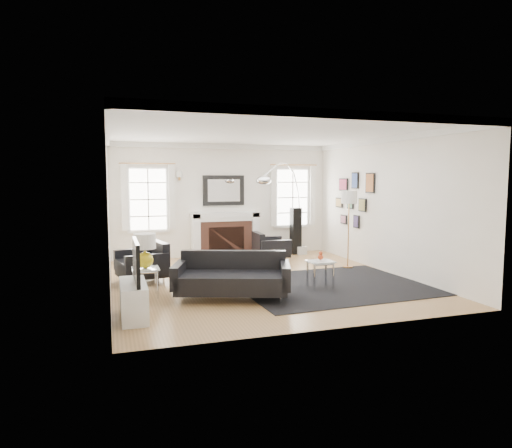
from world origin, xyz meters
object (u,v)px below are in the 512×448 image
object	(u,v)px
fireplace	(226,235)
gourd_lamp	(145,248)
armchair_left	(144,264)
coffee_table	(211,259)
sofa	(232,278)
armchair_right	(269,248)
arc_floor_lamp	(283,205)

from	to	relation	value
fireplace	gourd_lamp	bearing A→B (deg)	-123.09
armchair_left	gourd_lamp	bearing A→B (deg)	-93.24
armchair_left	coffee_table	size ratio (longest dim) A/B	1.14
sofa	coffee_table	xyz separation A→B (m)	(-0.03, 1.55, 0.05)
coffee_table	sofa	bearing A→B (deg)	-89.07
armchair_right	arc_floor_lamp	distance (m)	1.07
fireplace	arc_floor_lamp	distance (m)	1.64
fireplace	armchair_right	size ratio (longest dim) A/B	1.97
sofa	gourd_lamp	world-z (taller)	gourd_lamp
armchair_right	sofa	bearing A→B (deg)	-119.58
fireplace	armchair_right	world-z (taller)	fireplace
armchair_right	arc_floor_lamp	xyz separation A→B (m)	(0.40, 0.12, 0.99)
armchair_right	coffee_table	world-z (taller)	armchair_right
armchair_left	arc_floor_lamp	xyz separation A→B (m)	(3.38, 1.55, 0.95)
sofa	armchair_left	world-z (taller)	armchair_left
gourd_lamp	arc_floor_lamp	world-z (taller)	arc_floor_lamp
fireplace	coffee_table	world-z (taller)	fireplace
armchair_right	arc_floor_lamp	bearing A→B (deg)	17.37
armchair_right	gourd_lamp	xyz separation A→B (m)	(-3.05, -2.51, 0.50)
sofa	fireplace	bearing A→B (deg)	77.52
coffee_table	gourd_lamp	xyz separation A→B (m)	(-1.32, -1.06, 0.42)
gourd_lamp	arc_floor_lamp	xyz separation A→B (m)	(3.44, 2.63, 0.49)
gourd_lamp	armchair_left	bearing A→B (deg)	86.76
armchair_right	coffee_table	bearing A→B (deg)	-140.03
fireplace	armchair_right	bearing A→B (deg)	-45.63
fireplace	arc_floor_lamp	bearing A→B (deg)	-30.87
sofa	arc_floor_lamp	bearing A→B (deg)	56.12
coffee_table	arc_floor_lamp	distance (m)	2.80
sofa	coffee_table	distance (m)	1.55
sofa	armchair_right	bearing A→B (deg)	60.42
gourd_lamp	armchair_right	bearing A→B (deg)	39.47
fireplace	armchair_left	size ratio (longest dim) A/B	1.59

